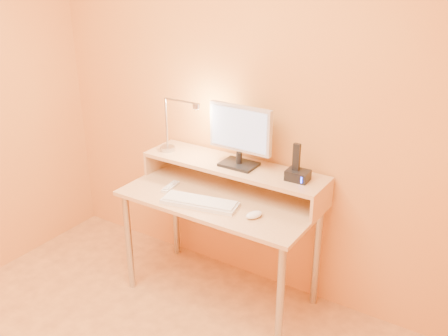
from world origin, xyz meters
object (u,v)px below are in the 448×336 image
Objects in this scene: phone_dock at (298,175)px; keyboard at (200,203)px; mouse at (254,215)px; remote_control at (170,187)px; monitor_panel at (240,128)px; lamp_base at (168,149)px.

keyboard is at bearing -149.86° from phone_dock.
mouse is (0.35, 0.03, 0.01)m from keyboard.
phone_dock is at bearing 87.03° from mouse.
mouse is 0.67× the size of remote_control.
keyboard is (-0.08, -0.31, -0.39)m from monitor_panel.
phone_dock reaches higher than mouse.
keyboard is at bearing -104.20° from monitor_panel.
keyboard is (0.45, -0.27, -0.16)m from lamp_base.
monitor_panel is at bearing 156.20° from mouse.
mouse is at bearing -13.04° from remote_control.
phone_dock is 0.81m from remote_control.
phone_dock is (0.93, 0.03, 0.02)m from lamp_base.
keyboard is at bearing -31.32° from lamp_base.
phone_dock reaches higher than keyboard.
lamp_base reaches higher than remote_control.
remote_control is (-0.63, 0.05, -0.01)m from mouse.
monitor_panel is 4.16× the size of lamp_base.
phone_dock is at bearing -0.44° from monitor_panel.
lamp_base reaches higher than keyboard.
lamp_base reaches higher than mouse.
monitor_panel is 0.58m from remote_control.
monitor_panel is 0.45m from phone_dock.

